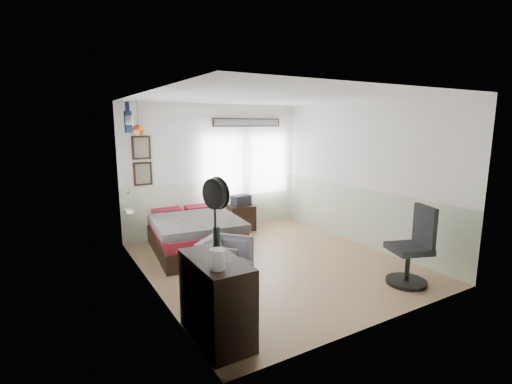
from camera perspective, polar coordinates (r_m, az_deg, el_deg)
ground_plane at (r=6.35m, az=2.66°, el=-10.80°), size 4.00×4.50×0.01m
room_shell at (r=6.07m, az=1.20°, el=3.99°), size 4.02×4.52×2.71m
wall_decor at (r=7.23m, az=-13.39°, el=8.64°), size 3.55×1.32×1.44m
bed at (r=6.90m, az=-9.47°, el=-6.37°), size 1.62×2.15×0.64m
dresser at (r=4.16m, az=-6.17°, el=-15.99°), size 0.48×1.00×0.90m
armchair at (r=5.63m, az=-4.72°, el=-10.22°), size 0.95×0.96×0.63m
nightstand at (r=8.12m, az=-2.29°, el=-3.96°), size 0.59×0.50×0.54m
task_chair at (r=5.86m, az=22.94°, el=-8.57°), size 0.65×0.65×1.16m
kettle at (r=3.68m, az=-5.92°, el=-10.24°), size 0.18×0.15×0.20m
bottle at (r=4.05m, az=-6.10°, el=-7.48°), size 0.08×0.08×0.31m
stand_fan at (r=3.90m, az=-6.23°, el=-0.49°), size 0.19×0.34×0.85m
black_bag at (r=8.03m, az=-2.31°, el=-1.29°), size 0.42×0.30×0.23m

